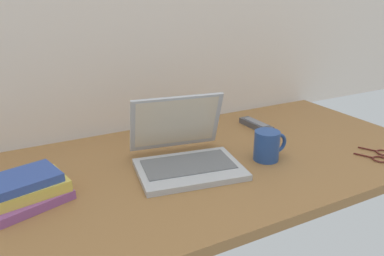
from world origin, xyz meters
TOP-DOWN VIEW (x-y plane):
  - desk at (0.00, 0.00)m, footprint 1.60×0.76m
  - laptop at (-0.06, -0.00)m, footprint 0.35×0.34m
  - coffee_mug at (0.19, -0.09)m, footprint 0.12×0.08m
  - remote_control_near at (0.35, 0.17)m, footprint 0.05×0.16m
  - eyeglasses at (0.54, -0.25)m, footprint 0.13×0.13m
  - book_stack at (-0.52, 0.00)m, footprint 0.23×0.21m

SIDE VIEW (x-z plane):
  - desk at x=0.00m, z-range 0.00..0.03m
  - eyeglasses at x=0.54m, z-range 0.03..0.04m
  - remote_control_near at x=0.35m, z-range 0.03..0.05m
  - book_stack at x=-0.52m, z-range 0.03..0.10m
  - laptop at x=-0.06m, z-range -0.03..0.18m
  - coffee_mug at x=0.19m, z-range 0.03..0.13m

